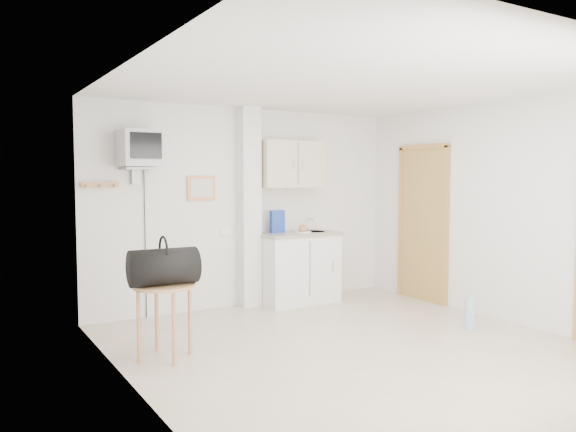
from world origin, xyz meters
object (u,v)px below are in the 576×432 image
round_table (165,296)px  water_bottle (470,314)px  crt_television (140,150)px  duffel_bag (164,266)px

round_table → water_bottle: 3.25m
crt_television → water_bottle: 4.01m
crt_television → duffel_bag: size_ratio=3.53×
duffel_bag → water_bottle: bearing=-10.5°
water_bottle → crt_television: bearing=144.4°
crt_television → round_table: bearing=-98.6°
crt_television → water_bottle: size_ratio=5.87×
crt_television → round_table: (-0.20, -1.32, -1.36)m
round_table → duffel_bag: (-0.02, -0.04, 0.27)m
water_bottle → round_table: bearing=166.1°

